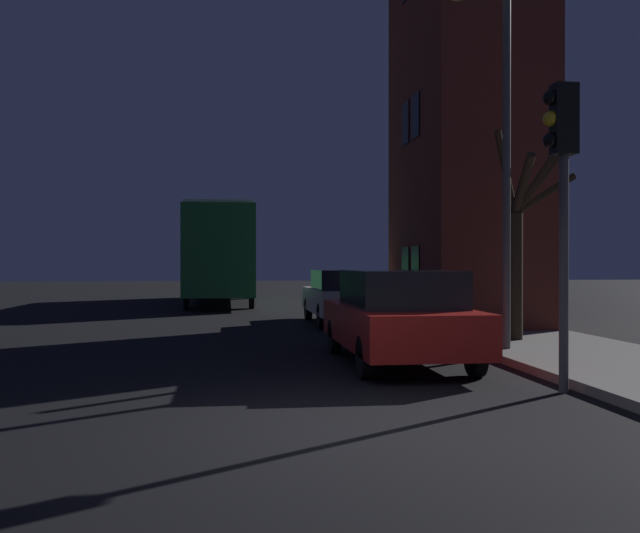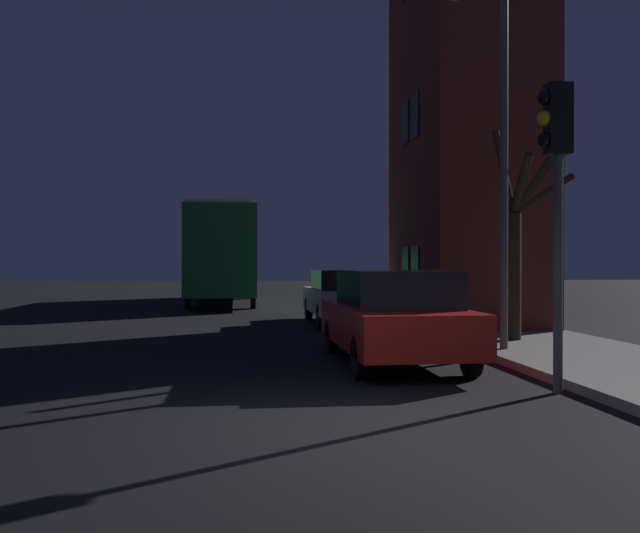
{
  "view_description": "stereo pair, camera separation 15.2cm",
  "coord_description": "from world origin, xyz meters",
  "px_view_note": "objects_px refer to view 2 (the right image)",
  "views": [
    {
      "loc": [
        -1.31,
        -6.97,
        1.65
      ],
      "look_at": [
        1.15,
        12.17,
        1.56
      ],
      "focal_mm": 40.0,
      "sensor_mm": 36.0,
      "label": 1
    },
    {
      "loc": [
        -1.16,
        -6.99,
        1.65
      ],
      "look_at": [
        1.15,
        12.17,
        1.56
      ],
      "focal_mm": 40.0,
      "sensor_mm": 36.0,
      "label": 2
    }
  ],
  "objects_px": {
    "traffic_light": "(556,170)",
    "car_mid_lane": "(343,295)",
    "car_near_lane": "(394,316)",
    "bare_tree": "(518,243)",
    "bus": "(222,249)",
    "streetlamp": "(482,81)"
  },
  "relations": [
    {
      "from": "traffic_light",
      "to": "car_mid_lane",
      "type": "distance_m",
      "value": 10.77
    },
    {
      "from": "car_near_lane",
      "to": "car_mid_lane",
      "type": "xyz_separation_m",
      "value": [
        0.34,
        7.72,
        -0.02
      ]
    },
    {
      "from": "traffic_light",
      "to": "car_near_lane",
      "type": "relative_size",
      "value": 0.86
    },
    {
      "from": "bare_tree",
      "to": "bus",
      "type": "relative_size",
      "value": 0.36
    },
    {
      "from": "streetlamp",
      "to": "bus",
      "type": "bearing_deg",
      "value": 105.43
    },
    {
      "from": "streetlamp",
      "to": "bare_tree",
      "type": "bearing_deg",
      "value": 47.69
    },
    {
      "from": "car_near_lane",
      "to": "traffic_light",
      "type": "bearing_deg",
      "value": -62.49
    },
    {
      "from": "streetlamp",
      "to": "car_near_lane",
      "type": "xyz_separation_m",
      "value": [
        -1.75,
        -0.75,
        -4.08
      ]
    },
    {
      "from": "traffic_light",
      "to": "car_mid_lane",
      "type": "relative_size",
      "value": 0.85
    },
    {
      "from": "bare_tree",
      "to": "bus",
      "type": "distance_m",
      "value": 17.26
    },
    {
      "from": "bus",
      "to": "car_near_lane",
      "type": "relative_size",
      "value": 2.48
    },
    {
      "from": "streetlamp",
      "to": "traffic_light",
      "type": "bearing_deg",
      "value": -94.7
    },
    {
      "from": "bus",
      "to": "bare_tree",
      "type": "bearing_deg",
      "value": -69.5
    },
    {
      "from": "bare_tree",
      "to": "streetlamp",
      "type": "bearing_deg",
      "value": -132.31
    },
    {
      "from": "car_mid_lane",
      "to": "bus",
      "type": "bearing_deg",
      "value": 108.03
    },
    {
      "from": "bare_tree",
      "to": "car_near_lane",
      "type": "distance_m",
      "value": 3.83
    },
    {
      "from": "car_mid_lane",
      "to": "car_near_lane",
      "type": "bearing_deg",
      "value": -92.55
    },
    {
      "from": "car_near_lane",
      "to": "bare_tree",
      "type": "bearing_deg",
      "value": 35.05
    },
    {
      "from": "traffic_light",
      "to": "bare_tree",
      "type": "xyz_separation_m",
      "value": [
        1.5,
        4.88,
        -0.79
      ]
    },
    {
      "from": "bus",
      "to": "traffic_light",
      "type": "bearing_deg",
      "value": -77.82
    },
    {
      "from": "bus",
      "to": "car_near_lane",
      "type": "distance_m",
      "value": 18.56
    },
    {
      "from": "bare_tree",
      "to": "bus",
      "type": "height_order",
      "value": "bare_tree"
    }
  ]
}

